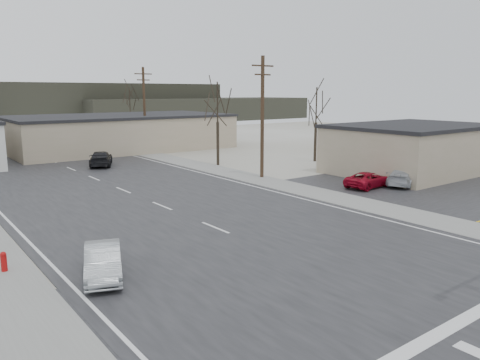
# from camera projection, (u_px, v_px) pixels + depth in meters

# --- Properties ---
(ground) EXTENTS (140.00, 140.00, 0.00)m
(ground) POSITION_uv_depth(u_px,v_px,m) (328.00, 275.00, 18.52)
(ground) COLOR silver
(ground) RESTS_ON ground
(main_road) EXTENTS (18.00, 110.00, 0.05)m
(main_road) POSITION_uv_depth(u_px,v_px,m) (155.00, 203.00, 30.28)
(main_road) COLOR #232326
(main_road) RESTS_ON ground
(cross_road) EXTENTS (90.00, 10.00, 0.04)m
(cross_road) POSITION_uv_depth(u_px,v_px,m) (328.00, 274.00, 18.52)
(cross_road) COLOR #232326
(cross_road) RESTS_ON ground
(parking_lot) EXTENTS (18.00, 20.00, 0.03)m
(parking_lot) POSITION_uv_depth(u_px,v_px,m) (451.00, 188.00, 35.07)
(parking_lot) COLOR #232326
(parking_lot) RESTS_ON ground
(sidewalk_right) EXTENTS (3.00, 90.00, 0.06)m
(sidewalk_right) POSITION_uv_depth(u_px,v_px,m) (239.00, 175.00, 40.48)
(sidewalk_right) COLOR gray
(sidewalk_right) RESTS_ON ground
(fire_hydrant) EXTENTS (0.24, 0.24, 0.87)m
(fire_hydrant) POSITION_uv_depth(u_px,v_px,m) (4.00, 262.00, 18.68)
(fire_hydrant) COLOR #A50C0C
(fire_hydrant) RESTS_ON ground
(building_right_far) EXTENTS (26.30, 14.30, 4.30)m
(building_right_far) POSITION_uv_depth(u_px,v_px,m) (120.00, 132.00, 58.55)
(building_right_far) COLOR tan
(building_right_far) RESTS_ON ground
(building_lot) EXTENTS (14.30, 10.30, 4.30)m
(building_lot) POSITION_uv_depth(u_px,v_px,m) (413.00, 148.00, 41.74)
(building_lot) COLOR tan
(building_lot) RESTS_ON ground
(upole_right_a) EXTENTS (2.20, 0.30, 10.00)m
(upole_right_a) POSITION_uv_depth(u_px,v_px,m) (262.00, 115.00, 38.48)
(upole_right_a) COLOR #402A1E
(upole_right_a) RESTS_ON ground
(upole_right_b) EXTENTS (2.20, 0.30, 10.00)m
(upole_right_b) POSITION_uv_depth(u_px,v_px,m) (144.00, 108.00, 55.73)
(upole_right_b) COLOR #402A1E
(upole_right_b) RESTS_ON ground
(tree_right_mid) EXTENTS (3.74, 3.74, 8.33)m
(tree_right_mid) POSITION_uv_depth(u_px,v_px,m) (217.00, 104.00, 45.21)
(tree_right_mid) COLOR #33291F
(tree_right_mid) RESTS_ON ground
(tree_right_far) EXTENTS (3.52, 3.52, 7.84)m
(tree_right_far) POSITION_uv_depth(u_px,v_px,m) (130.00, 103.00, 67.14)
(tree_right_far) COLOR #33291F
(tree_right_far) RESTS_ON ground
(tree_lot) EXTENTS (3.52, 3.52, 7.84)m
(tree_lot) POSITION_uv_depth(u_px,v_px,m) (316.00, 107.00, 47.76)
(tree_lot) COLOR #33291F
(tree_lot) RESTS_ON ground
(hill_center) EXTENTS (80.00, 18.00, 9.00)m
(hill_center) POSITION_uv_depth(u_px,v_px,m) (46.00, 104.00, 101.85)
(hill_center) COLOR #333026
(hill_center) RESTS_ON ground
(hill_right) EXTENTS (60.00, 18.00, 5.50)m
(hill_right) POSITION_uv_depth(u_px,v_px,m) (197.00, 109.00, 118.19)
(hill_right) COLOR #333026
(hill_right) RESTS_ON ground
(sedan_crossing) EXTENTS (2.59, 4.06, 1.26)m
(sedan_crossing) POSITION_uv_depth(u_px,v_px,m) (103.00, 261.00, 18.09)
(sedan_crossing) COLOR #989EA2
(sedan_crossing) RESTS_ON main_road
(car_far_a) EXTENTS (3.84, 5.29, 1.42)m
(car_far_a) POSITION_uv_depth(u_px,v_px,m) (101.00, 159.00, 45.30)
(car_far_a) COLOR black
(car_far_a) RESTS_ON main_road
(car_far_b) EXTENTS (2.82, 4.35, 1.38)m
(car_far_b) POSITION_uv_depth(u_px,v_px,m) (7.00, 142.00, 60.53)
(car_far_b) COLOR black
(car_far_b) RESTS_ON main_road
(car_parked_red) EXTENTS (4.32, 2.29, 1.16)m
(car_parked_red) POSITION_uv_depth(u_px,v_px,m) (368.00, 180.00, 35.18)
(car_parked_red) COLOR maroon
(car_parked_red) RESTS_ON parking_lot
(car_parked_dark_b) EXTENTS (4.00, 1.92, 1.26)m
(car_parked_dark_b) POSITION_uv_depth(u_px,v_px,m) (449.00, 171.00, 38.80)
(car_parked_dark_b) COLOR black
(car_parked_dark_b) RESTS_ON parking_lot
(car_parked_silver) EXTENTS (4.87, 3.38, 1.31)m
(car_parked_silver) POSITION_uv_depth(u_px,v_px,m) (403.00, 177.00, 35.94)
(car_parked_silver) COLOR #B1B5BC
(car_parked_silver) RESTS_ON parking_lot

